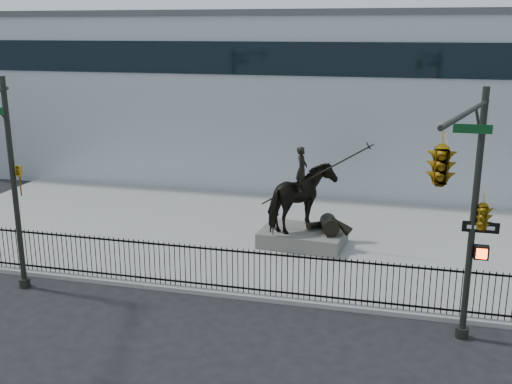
# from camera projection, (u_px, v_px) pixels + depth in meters

# --- Properties ---
(ground) EXTENTS (120.00, 120.00, 0.00)m
(ground) POSITION_uv_depth(u_px,v_px,m) (222.00, 313.00, 18.31)
(ground) COLOR black
(ground) RESTS_ON ground
(plaza) EXTENTS (30.00, 12.00, 0.15)m
(plaza) POSITION_uv_depth(u_px,v_px,m) (272.00, 236.00, 24.84)
(plaza) COLOR gray
(plaza) RESTS_ON ground
(building) EXTENTS (44.00, 14.00, 9.00)m
(building) POSITION_uv_depth(u_px,v_px,m) (320.00, 96.00, 35.83)
(building) COLOR #B7BDC7
(building) RESTS_ON ground
(picket_fence) EXTENTS (22.10, 0.10, 1.50)m
(picket_fence) POSITION_uv_depth(u_px,v_px,m) (233.00, 270.00, 19.24)
(picket_fence) COLOR black
(picket_fence) RESTS_ON plaza
(statue_plinth) EXTENTS (3.41, 2.50, 0.60)m
(statue_plinth) POSITION_uv_depth(u_px,v_px,m) (303.00, 237.00, 23.58)
(statue_plinth) COLOR #5D5A55
(statue_plinth) RESTS_ON plaza
(equestrian_statue) EXTENTS (4.11, 2.73, 3.49)m
(equestrian_statue) POSITION_uv_depth(u_px,v_px,m) (305.00, 199.00, 23.15)
(equestrian_statue) COLOR black
(equestrian_statue) RESTS_ON statue_plinth
(traffic_signal_left) EXTENTS (1.52, 4.84, 7.00)m
(traffic_signal_left) POSITION_uv_depth(u_px,v_px,m) (3.00, 177.00, 18.25)
(traffic_signal_left) COLOR black
(traffic_signal_left) RESTS_ON ground
(traffic_signal_right) EXTENTS (2.17, 6.86, 7.00)m
(traffic_signal_right) POSITION_uv_depth(u_px,v_px,m) (464.00, 190.00, 13.64)
(traffic_signal_right) COLOR black
(traffic_signal_right) RESTS_ON ground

